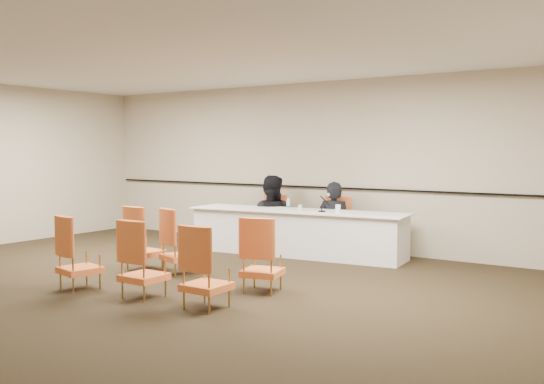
{
  "coord_description": "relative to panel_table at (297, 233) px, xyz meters",
  "views": [
    {
      "loc": [
        5.56,
        -5.59,
        1.78
      ],
      "look_at": [
        0.03,
        2.6,
        1.09
      ],
      "focal_mm": 40.0,
      "sensor_mm": 36.0,
      "label": 1
    }
  ],
  "objects": [
    {
      "name": "floor",
      "position": [
        -0.22,
        -3.06,
        -0.38
      ],
      "size": [
        10.0,
        10.0,
        0.0
      ],
      "primitive_type": "plane",
      "color": "black",
      "rests_on": "ground"
    },
    {
      "name": "ceiling",
      "position": [
        -0.22,
        -3.06,
        2.62
      ],
      "size": [
        10.0,
        10.0,
        0.0
      ],
      "primitive_type": "plane",
      "rotation": [
        3.14,
        0.0,
        0.0
      ],
      "color": "silver",
      "rests_on": "ground"
    },
    {
      "name": "wall_back",
      "position": [
        -0.22,
        0.94,
        1.12
      ],
      "size": [
        10.0,
        0.04,
        3.0
      ],
      "primitive_type": "cube",
      "color": "#B1AA8B",
      "rests_on": "ground"
    },
    {
      "name": "wall_rail",
      "position": [
        -0.22,
        0.9,
        0.72
      ],
      "size": [
        9.8,
        0.04,
        0.03
      ],
      "primitive_type": "cube",
      "color": "black",
      "rests_on": "wall_back"
    },
    {
      "name": "panel_table",
      "position": [
        0.0,
        0.0,
        0.0
      ],
      "size": [
        3.87,
        1.29,
        0.76
      ],
      "primitive_type": null,
      "rotation": [
        0.0,
        0.0,
        0.11
      ],
      "color": "white",
      "rests_on": "ground"
    },
    {
      "name": "panelist_main",
      "position": [
        0.38,
        0.61,
        0.02
      ],
      "size": [
        0.69,
        0.54,
        1.66
      ],
      "primitive_type": "imported",
      "rotation": [
        0.0,
        0.0,
        3.41
      ],
      "color": "black",
      "rests_on": "ground"
    },
    {
      "name": "panelist_main_chair",
      "position": [
        0.38,
        0.61,
        0.09
      ],
      "size": [
        0.55,
        0.55,
        0.95
      ],
      "primitive_type": null,
      "rotation": [
        0.0,
        0.0,
        0.11
      ],
      "color": "#B85C21",
      "rests_on": "ground"
    },
    {
      "name": "panelist_second",
      "position": [
        -0.85,
        0.47,
        0.04
      ],
      "size": [
        1.03,
        0.91,
        1.78
      ],
      "primitive_type": "imported",
      "rotation": [
        0.0,
        0.0,
        3.46
      ],
      "color": "black",
      "rests_on": "ground"
    },
    {
      "name": "panelist_second_chair",
      "position": [
        -0.85,
        0.47,
        0.09
      ],
      "size": [
        0.55,
        0.55,
        0.95
      ],
      "primitive_type": null,
      "rotation": [
        0.0,
        0.0,
        0.11
      ],
      "color": "#B85C21",
      "rests_on": "ground"
    },
    {
      "name": "papers",
      "position": [
        0.51,
        -0.05,
        0.38
      ],
      "size": [
        0.33,
        0.27,
        0.0
      ],
      "primitive_type": "cube",
      "rotation": [
        0.0,
        0.0,
        0.17
      ],
      "color": "white",
      "rests_on": "panel_table"
    },
    {
      "name": "microphone",
      "position": [
        0.5,
        -0.04,
        0.54
      ],
      "size": [
        0.15,
        0.24,
        0.31
      ],
      "primitive_type": null,
      "rotation": [
        0.0,
        0.0,
        -0.16
      ],
      "color": "black",
      "rests_on": "panel_table"
    },
    {
      "name": "water_bottle",
      "position": [
        -0.13,
        -0.06,
        0.48
      ],
      "size": [
        0.07,
        0.07,
        0.2
      ],
      "primitive_type": null,
      "rotation": [
        0.0,
        0.0,
        0.06
      ],
      "color": "teal",
      "rests_on": "panel_table"
    },
    {
      "name": "drinking_glass",
      "position": [
        0.08,
        -0.03,
        0.43
      ],
      "size": [
        0.08,
        0.08,
        0.1
      ],
      "primitive_type": "cylinder",
      "rotation": [
        0.0,
        0.0,
        0.41
      ],
      "color": "white",
      "rests_on": "panel_table"
    },
    {
      "name": "coffee_cup",
      "position": [
        0.8,
        -0.04,
        0.45
      ],
      "size": [
        0.1,
        0.1,
        0.14
      ],
      "primitive_type": "cylinder",
      "rotation": [
        0.0,
        0.0,
        0.12
      ],
      "color": "white",
      "rests_on": "panel_table"
    },
    {
      "name": "aud_chair_front_left",
      "position": [
        -1.22,
        -2.32,
        0.09
      ],
      "size": [
        0.53,
        0.53,
        0.95
      ],
      "primitive_type": null,
      "rotation": [
        0.0,
        0.0,
        -0.06
      ],
      "color": "#B85C21",
      "rests_on": "ground"
    },
    {
      "name": "aud_chair_front_mid",
      "position": [
        -0.54,
        -2.28,
        0.09
      ],
      "size": [
        0.64,
        0.64,
        0.95
      ],
      "primitive_type": null,
      "rotation": [
        0.0,
        0.0,
        -0.34
      ],
      "color": "#B85C21",
      "rests_on": "ground"
    },
    {
      "name": "aud_chair_front_right",
      "position": [
        1.05,
        -2.51,
        0.09
      ],
      "size": [
        0.61,
        0.61,
        0.95
      ],
      "primitive_type": null,
      "rotation": [
        0.0,
        0.0,
        0.25
      ],
      "color": "#B85C21",
      "rests_on": "ground"
    },
    {
      "name": "aud_chair_back_left",
      "position": [
        -0.98,
        -3.69,
        0.09
      ],
      "size": [
        0.59,
        0.59,
        0.95
      ],
      "primitive_type": null,
      "rotation": [
        0.0,
        0.0,
        -0.21
      ],
      "color": "#B85C21",
      "rests_on": "ground"
    },
    {
      "name": "aud_chair_back_mid",
      "position": [
        0.03,
        -3.55,
        0.09
      ],
      "size": [
        0.51,
        0.51,
        0.95
      ],
      "primitive_type": null,
      "rotation": [
        0.0,
        0.0,
        0.01
      ],
      "color": "#B85C21",
      "rests_on": "ground"
    },
    {
      "name": "aud_chair_back_right",
      "position": [
        0.99,
        -3.52,
        0.09
      ],
      "size": [
        0.51,
        0.51,
        0.95
      ],
      "primitive_type": null,
      "rotation": [
        0.0,
        0.0,
        0.02
      ],
      "color": "#B85C21",
      "rests_on": "ground"
    }
  ]
}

